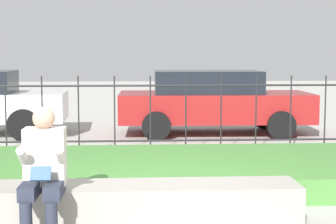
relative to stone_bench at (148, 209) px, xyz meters
name	(u,v)px	position (x,y,z in m)	size (l,w,h in m)	color
stone_bench	(148,209)	(0.00, 0.00, 0.00)	(3.02, 0.59, 0.45)	gray
person_seated_reader	(43,169)	(-0.97, -0.33, 0.48)	(0.42, 0.73, 1.25)	black
grass_berm	(155,171)	(0.14, 1.99, -0.05)	(8.58, 2.59, 0.31)	#4C893D
iron_fence	(150,115)	(0.14, 3.90, 0.52)	(6.58, 0.03, 1.37)	#232326
car_parked_center	(212,101)	(1.56, 6.53, 0.52)	(4.13, 1.94, 1.37)	maroon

